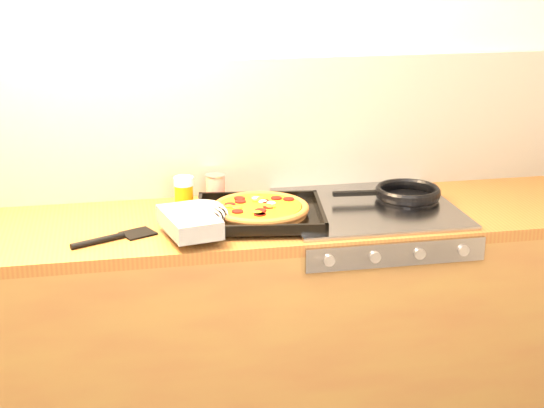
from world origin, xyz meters
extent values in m
plane|color=beige|center=(0.00, 1.40, 1.25)|extent=(3.20, 0.00, 3.20)
cube|color=white|center=(0.00, 1.39, 1.15)|extent=(3.20, 0.02, 0.50)
cube|color=olive|center=(0.00, 1.10, 0.43)|extent=(3.20, 0.60, 0.86)
cube|color=brown|center=(0.00, 1.10, 0.88)|extent=(3.20, 0.60, 0.04)
cube|color=gray|center=(0.45, 0.80, 0.85)|extent=(0.60, 0.03, 0.08)
cylinder|color=#A5A5AA|center=(0.23, 0.78, 0.85)|extent=(0.04, 0.02, 0.04)
cylinder|color=#A5A5AA|center=(0.38, 0.78, 0.85)|extent=(0.04, 0.02, 0.04)
cylinder|color=#A5A5AA|center=(0.53, 0.78, 0.85)|extent=(0.04, 0.02, 0.04)
cylinder|color=#A5A5AA|center=(0.67, 0.78, 0.85)|extent=(0.04, 0.02, 0.04)
cube|color=gray|center=(0.45, 1.10, 0.91)|extent=(0.60, 0.56, 0.02)
cube|color=black|center=(0.05, 1.05, 0.92)|extent=(0.47, 0.42, 0.01)
cube|color=black|center=(0.08, 1.23, 0.94)|extent=(0.42, 0.07, 0.02)
cube|color=black|center=(0.03, 0.87, 0.94)|extent=(0.42, 0.07, 0.02)
cube|color=black|center=(0.26, 1.02, 0.94)|extent=(0.06, 0.37, 0.02)
cube|color=black|center=(-0.15, 1.08, 0.94)|extent=(0.06, 0.37, 0.02)
cylinder|color=#9D662D|center=(0.05, 1.05, 0.94)|extent=(0.36, 0.36, 0.02)
torus|color=#9D662D|center=(0.05, 1.05, 0.95)|extent=(0.37, 0.37, 0.03)
cylinder|color=orange|center=(0.05, 1.05, 0.95)|extent=(0.31, 0.31, 0.01)
cylinder|color=maroon|center=(0.08, 1.03, 0.96)|extent=(0.04, 0.04, 0.01)
cylinder|color=maroon|center=(0.00, 1.14, 0.96)|extent=(0.04, 0.04, 0.01)
cylinder|color=maroon|center=(0.03, 0.96, 0.96)|extent=(0.04, 0.04, 0.01)
cylinder|color=maroon|center=(-0.05, 1.08, 0.96)|extent=(0.04, 0.04, 0.01)
cylinder|color=maroon|center=(0.12, 1.12, 0.96)|extent=(0.04, 0.04, 0.01)
cylinder|color=maroon|center=(0.07, 1.09, 0.96)|extent=(0.04, 0.04, 0.01)
cylinder|color=maroon|center=(-0.03, 1.00, 0.96)|extent=(0.04, 0.04, 0.01)
cylinder|color=maroon|center=(0.16, 1.10, 0.96)|extent=(0.04, 0.04, 0.01)
cylinder|color=maroon|center=(0.04, 0.96, 0.96)|extent=(0.04, 0.04, 0.01)
cylinder|color=maroon|center=(0.04, 1.00, 0.96)|extent=(0.04, 0.04, 0.01)
cylinder|color=maroon|center=(-0.01, 1.10, 0.96)|extent=(0.04, 0.04, 0.01)
ellipsoid|color=gold|center=(-0.03, 1.04, 0.96)|extent=(0.04, 0.03, 0.01)
ellipsoid|color=gold|center=(-0.05, 1.05, 0.96)|extent=(0.04, 0.03, 0.01)
ellipsoid|color=gold|center=(0.05, 1.10, 0.96)|extent=(0.04, 0.03, 0.01)
ellipsoid|color=gold|center=(0.05, 1.14, 0.96)|extent=(0.04, 0.03, 0.01)
ellipsoid|color=gold|center=(0.03, 0.97, 0.96)|extent=(0.04, 0.03, 0.01)
ellipsoid|color=gold|center=(0.09, 1.03, 0.96)|extent=(0.04, 0.03, 0.01)
ellipsoid|color=gold|center=(0.08, 1.04, 0.96)|extent=(0.04, 0.03, 0.01)
ellipsoid|color=gold|center=(-0.03, 1.03, 0.96)|extent=(0.04, 0.03, 0.01)
ellipsoid|color=gold|center=(0.07, 1.12, 0.96)|extent=(0.04, 0.03, 0.01)
ellipsoid|color=silver|center=(0.05, 1.13, 0.96)|extent=(0.04, 0.04, 0.01)
ellipsoid|color=silver|center=(0.07, 1.09, 0.96)|extent=(0.04, 0.04, 0.01)
ellipsoid|color=silver|center=(0.09, 1.07, 0.96)|extent=(0.04, 0.04, 0.01)
cube|color=black|center=(-0.20, 0.93, 0.96)|extent=(0.20, 0.28, 0.06)
ellipsoid|color=black|center=(-0.14, 1.04, 0.96)|extent=(0.17, 0.17, 0.06)
cylinder|color=black|center=(-0.11, 0.95, 0.96)|extent=(0.10, 0.12, 0.05)
cylinder|color=black|center=(0.61, 1.14, 0.92)|extent=(0.23, 0.23, 0.01)
torus|color=black|center=(0.61, 1.14, 0.94)|extent=(0.25, 0.25, 0.02)
cube|color=black|center=(0.42, 1.16, 0.95)|extent=(0.17, 0.03, 0.02)
cylinder|color=maroon|center=(-0.07, 1.30, 0.95)|extent=(0.07, 0.07, 0.09)
cylinder|color=#B2B2B7|center=(-0.07, 1.30, 1.00)|extent=(0.07, 0.07, 0.01)
cylinder|color=#B2B2B7|center=(-0.07, 1.30, 0.90)|extent=(0.07, 0.07, 0.01)
cylinder|color=orange|center=(-0.19, 1.24, 0.94)|extent=(0.08, 0.08, 0.09)
cylinder|color=silver|center=(-0.19, 1.24, 1.00)|extent=(0.09, 0.09, 0.03)
cylinder|color=#A56946|center=(0.06, 1.28, 0.91)|extent=(0.26, 0.07, 0.02)
ellipsoid|color=#A56946|center=(0.20, 1.26, 0.91)|extent=(0.07, 0.05, 0.02)
cube|color=black|center=(-0.36, 1.00, 0.90)|extent=(0.13, 0.12, 0.01)
cylinder|color=black|center=(-0.49, 0.94, 0.91)|extent=(0.17, 0.10, 0.02)
camera|label=1|loc=(-0.42, -1.57, 1.83)|focal=55.00mm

